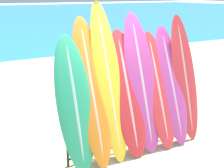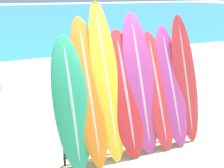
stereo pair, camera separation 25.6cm
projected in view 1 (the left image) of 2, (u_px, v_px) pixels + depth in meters
The scene contains 11 objects.
ground_plane at pixel (130, 163), 5.11m from camera, with size 160.00×160.00×0.00m, color beige.
surfboard_rack at pixel (135, 121), 5.46m from camera, with size 2.58×0.04×0.96m.
surfboard_slot_0 at pixel (75, 104), 4.78m from camera, with size 0.59×0.68×2.08m.
surfboard_slot_1 at pixel (92, 92), 4.94m from camera, with size 0.53×0.88×2.33m.
surfboard_slot_2 at pixel (109, 82), 5.09m from camera, with size 0.48×0.89×2.56m.
surfboard_slot_3 at pixel (128, 93), 5.25m from camera, with size 0.59×0.81×2.10m.
surfboard_slot_4 at pixel (142, 82), 5.39m from camera, with size 0.59×0.84×2.37m.
surfboard_slot_5 at pixel (158, 90), 5.55m from camera, with size 0.53×0.83×2.03m.
surfboard_slot_6 at pixel (172, 85), 5.70m from camera, with size 0.53×0.86×2.11m.
surfboard_slot_7 at pixel (185, 77), 5.85m from camera, with size 0.51×0.74×2.30m.
person_mid_beach at pixel (81, 54), 9.37m from camera, with size 0.28×0.22×1.67m.
Camera 1 is at (-2.50, -3.79, 2.68)m, focal length 50.00 mm.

